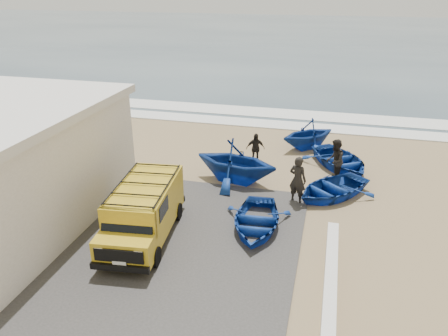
# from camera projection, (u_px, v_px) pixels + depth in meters

# --- Properties ---
(ground) EXTENTS (160.00, 160.00, 0.00)m
(ground) POSITION_uv_depth(u_px,v_px,m) (195.00, 219.00, 16.29)
(ground) COLOR #967E57
(slab) EXTENTS (12.00, 10.00, 0.05)m
(slab) POSITION_uv_depth(u_px,v_px,m) (121.00, 239.00, 14.96)
(slab) COLOR #413E3B
(slab) RESTS_ON ground
(ocean) EXTENTS (180.00, 88.00, 0.01)m
(ocean) POSITION_uv_depth(u_px,v_px,m) (308.00, 37.00, 66.04)
(ocean) COLOR #385166
(ocean) RESTS_ON ground
(surf_line) EXTENTS (180.00, 1.60, 0.06)m
(surf_line) POSITION_uv_depth(u_px,v_px,m) (254.00, 123.00, 26.94)
(surf_line) COLOR white
(surf_line) RESTS_ON ground
(surf_wash) EXTENTS (180.00, 2.20, 0.04)m
(surf_wash) POSITION_uv_depth(u_px,v_px,m) (261.00, 112.00, 29.17)
(surf_wash) COLOR white
(surf_wash) RESTS_ON ground
(parapet) EXTENTS (0.35, 6.00, 0.55)m
(parapet) POSITION_uv_depth(u_px,v_px,m) (330.00, 284.00, 12.39)
(parapet) COLOR silver
(parapet) RESTS_ON ground
(van) EXTENTS (2.25, 4.74, 1.96)m
(van) POSITION_uv_depth(u_px,v_px,m) (144.00, 210.00, 14.75)
(van) COLOR gold
(van) RESTS_ON ground
(boat_near_left) EXTENTS (2.67, 3.58, 0.71)m
(boat_near_left) POSITION_uv_depth(u_px,v_px,m) (256.00, 221.00, 15.46)
(boat_near_left) COLOR #133B98
(boat_near_left) RESTS_ON ground
(boat_near_right) EXTENTS (4.22, 4.34, 0.73)m
(boat_near_right) POSITION_uv_depth(u_px,v_px,m) (332.00, 188.00, 17.82)
(boat_near_right) COLOR #133B98
(boat_near_right) RESTS_ON ground
(boat_mid_left) EXTENTS (4.28, 3.89, 1.95)m
(boat_mid_left) POSITION_uv_depth(u_px,v_px,m) (236.00, 161.00, 18.90)
(boat_mid_left) COLOR #133B98
(boat_mid_left) RESTS_ON ground
(boat_mid_right) EXTENTS (4.29, 4.63, 0.78)m
(boat_mid_right) POSITION_uv_depth(u_px,v_px,m) (340.00, 160.00, 20.52)
(boat_mid_right) COLOR #133B98
(boat_mid_right) RESTS_ON ground
(boat_far_left) EXTENTS (4.05, 4.01, 1.61)m
(boat_far_left) POSITION_uv_depth(u_px,v_px,m) (308.00, 134.00, 22.70)
(boat_far_left) COLOR #133B98
(boat_far_left) RESTS_ON ground
(fisherman_front) EXTENTS (0.83, 0.69, 1.95)m
(fisherman_front) POSITION_uv_depth(u_px,v_px,m) (298.00, 180.00, 17.13)
(fisherman_front) COLOR black
(fisherman_front) RESTS_ON ground
(fisherman_middle) EXTENTS (0.82, 1.00, 1.91)m
(fisherman_middle) POSITION_uv_depth(u_px,v_px,m) (335.00, 161.00, 18.99)
(fisherman_middle) COLOR black
(fisherman_middle) RESTS_ON ground
(fisherman_back) EXTENTS (0.96, 0.63, 1.52)m
(fisherman_back) POSITION_uv_depth(u_px,v_px,m) (255.00, 148.00, 20.88)
(fisherman_back) COLOR black
(fisherman_back) RESTS_ON ground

